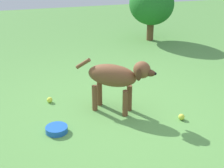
# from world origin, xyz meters

# --- Properties ---
(ground) EXTENTS (14.00, 14.00, 0.00)m
(ground) POSITION_xyz_m (0.00, 0.00, 0.00)
(ground) COLOR #548C42
(dog) EXTENTS (0.61, 0.75, 0.62)m
(dog) POSITION_xyz_m (-0.17, -0.08, 0.41)
(dog) COLOR brown
(dog) RESTS_ON ground
(tennis_ball_0) EXTENTS (0.07, 0.07, 0.07)m
(tennis_ball_0) POSITION_xyz_m (-0.59, -0.77, 0.03)
(tennis_ball_0) COLOR #CDDC3D
(tennis_ball_0) RESTS_ON ground
(tennis_ball_1) EXTENTS (0.07, 0.07, 0.07)m
(tennis_ball_1) POSITION_xyz_m (0.23, 0.53, 0.03)
(tennis_ball_1) COLOR #C7D73F
(tennis_ball_1) RESTS_ON ground
(water_bowl) EXTENTS (0.22, 0.22, 0.06)m
(water_bowl) POSITION_xyz_m (0.09, -0.78, 0.03)
(water_bowl) COLOR blue
(water_bowl) RESTS_ON ground
(shrub_far) EXTENTS (0.93, 0.84, 1.10)m
(shrub_far) POSITION_xyz_m (-2.80, 1.46, 0.70)
(shrub_far) COLOR brown
(shrub_far) RESTS_ON ground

